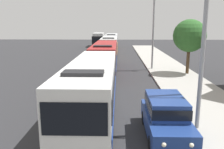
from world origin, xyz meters
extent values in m
cube|color=silver|center=(-1.30, 10.44, 1.70)|extent=(2.50, 11.56, 2.70)
cube|color=black|center=(-0.03, 10.44, 2.05)|extent=(0.04, 10.64, 1.00)
cube|color=black|center=(-2.57, 10.44, 2.05)|extent=(0.04, 10.64, 1.00)
cube|color=black|center=(-1.30, 4.64, 2.00)|extent=(2.30, 0.04, 1.20)
cube|color=navy|center=(-0.02, 10.44, 0.90)|extent=(0.03, 10.98, 0.36)
cube|color=black|center=(-1.30, 6.97, 3.13)|extent=(1.75, 0.90, 0.16)
cylinder|color=black|center=(-0.20, 6.86, 0.50)|extent=(0.28, 1.00, 1.00)
cylinder|color=black|center=(-2.40, 6.86, 0.50)|extent=(0.28, 1.00, 1.00)
cylinder|color=black|center=(-0.20, 13.62, 0.50)|extent=(0.28, 1.00, 1.00)
cylinder|color=black|center=(-2.40, 13.62, 0.50)|extent=(0.28, 1.00, 1.00)
cube|color=maroon|center=(-1.30, 23.30, 1.70)|extent=(2.50, 12.04, 2.70)
cube|color=black|center=(-0.03, 23.30, 2.05)|extent=(0.04, 11.08, 1.00)
cube|color=black|center=(-2.57, 23.30, 2.05)|extent=(0.04, 11.08, 1.00)
cube|color=black|center=(-1.30, 17.26, 2.00)|extent=(2.30, 0.04, 1.20)
cube|color=navy|center=(-0.02, 23.30, 0.90)|extent=(0.03, 11.44, 0.36)
cube|color=black|center=(-1.30, 19.69, 3.13)|extent=(1.75, 0.90, 0.16)
cylinder|color=black|center=(-0.20, 19.57, 0.50)|extent=(0.28, 1.00, 1.00)
cylinder|color=black|center=(-2.40, 19.57, 0.50)|extent=(0.28, 1.00, 1.00)
cylinder|color=black|center=(-0.20, 26.61, 0.50)|extent=(0.28, 1.00, 1.00)
cylinder|color=black|center=(-2.40, 26.61, 0.50)|extent=(0.28, 1.00, 1.00)
cube|color=silver|center=(-1.30, 36.81, 1.70)|extent=(2.50, 11.66, 2.70)
cube|color=black|center=(-0.03, 36.81, 2.05)|extent=(0.04, 10.73, 1.00)
cube|color=black|center=(-2.57, 36.81, 2.05)|extent=(0.04, 10.73, 1.00)
cube|color=black|center=(-1.30, 30.96, 2.00)|extent=(2.30, 0.04, 1.20)
cube|color=orange|center=(-0.02, 36.81, 0.90)|extent=(0.03, 11.08, 0.36)
cube|color=black|center=(-1.30, 33.31, 3.13)|extent=(1.75, 0.90, 0.16)
cylinder|color=black|center=(-0.20, 33.19, 0.50)|extent=(0.28, 1.00, 1.00)
cylinder|color=black|center=(-2.40, 33.19, 0.50)|extent=(0.28, 1.00, 1.00)
cylinder|color=black|center=(-0.20, 40.01, 0.50)|extent=(0.28, 1.00, 1.00)
cylinder|color=black|center=(-2.40, 40.01, 0.50)|extent=(0.28, 1.00, 1.00)
cube|color=silver|center=(-1.30, 49.67, 1.70)|extent=(2.50, 11.68, 2.70)
cube|color=black|center=(-0.03, 49.67, 2.05)|extent=(0.04, 10.74, 1.00)
cube|color=black|center=(-2.57, 49.67, 2.05)|extent=(0.04, 10.74, 1.00)
cube|color=black|center=(-1.30, 43.81, 2.00)|extent=(2.30, 0.04, 1.20)
cube|color=orange|center=(-0.02, 49.67, 0.90)|extent=(0.03, 11.09, 0.36)
cube|color=black|center=(-1.30, 46.17, 3.13)|extent=(1.75, 0.90, 0.16)
cylinder|color=black|center=(-0.20, 46.05, 0.50)|extent=(0.28, 1.00, 1.00)
cylinder|color=black|center=(-2.40, 46.05, 0.50)|extent=(0.28, 1.00, 1.00)
cylinder|color=black|center=(-0.20, 52.88, 0.50)|extent=(0.28, 1.00, 1.00)
cylinder|color=black|center=(-2.40, 52.88, 0.50)|extent=(0.28, 1.00, 1.00)
cube|color=navy|center=(2.40, 7.47, 0.70)|extent=(1.84, 4.52, 0.80)
cube|color=navy|center=(2.40, 7.62, 1.50)|extent=(1.62, 2.62, 0.80)
cube|color=black|center=(2.40, 7.62, 1.50)|extent=(1.66, 2.71, 0.44)
sphere|color=#F9EFCC|center=(1.89, 5.19, 0.80)|extent=(0.18, 0.18, 0.18)
sphere|color=#F9EFCC|center=(2.91, 5.19, 0.80)|extent=(0.18, 0.18, 0.18)
cylinder|color=black|center=(1.58, 6.07, 0.35)|extent=(0.22, 0.70, 0.70)
cylinder|color=black|center=(3.22, 6.07, 0.35)|extent=(0.22, 0.70, 0.70)
cylinder|color=black|center=(1.58, 8.87, 0.35)|extent=(0.22, 0.70, 0.70)
cylinder|color=black|center=(3.22, 8.87, 0.35)|extent=(0.22, 0.70, 0.70)
cube|color=black|center=(-4.60, 50.97, 1.45)|extent=(2.30, 1.80, 2.20)
cube|color=silver|center=(-4.60, 54.60, 1.80)|extent=(2.35, 5.46, 2.70)
cube|color=black|center=(-4.60, 50.05, 1.75)|extent=(2.07, 0.04, 0.90)
cylinder|color=black|center=(-5.63, 50.97, 0.45)|extent=(0.26, 0.90, 0.90)
cylinder|color=black|center=(-3.57, 50.97, 0.45)|extent=(0.26, 0.90, 0.90)
cylinder|color=black|center=(-5.63, 55.70, 0.45)|extent=(0.26, 0.90, 0.90)
cylinder|color=black|center=(-3.57, 55.70, 0.45)|extent=(0.26, 0.90, 0.90)
cylinder|color=gray|center=(4.10, 8.17, 4.30)|extent=(0.20, 0.20, 8.29)
cylinder|color=gray|center=(4.10, 24.25, 4.41)|extent=(0.20, 0.20, 8.51)
cylinder|color=#4C3823|center=(7.40, 21.56, 1.43)|extent=(0.32, 0.32, 2.57)
sphere|color=#2D6028|center=(7.40, 21.56, 4.04)|extent=(3.31, 3.31, 3.31)
camera|label=1|loc=(0.19, -2.87, 5.16)|focal=37.95mm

